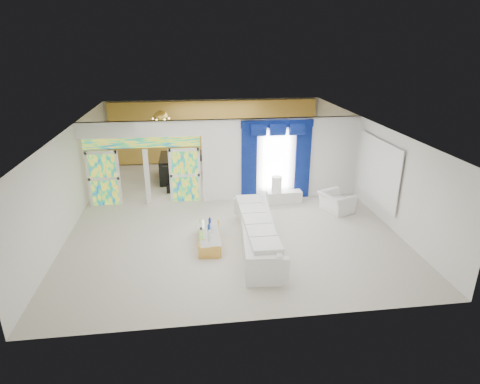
{
  "coord_description": "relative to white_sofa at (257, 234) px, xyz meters",
  "views": [
    {
      "loc": [
        -1.21,
        -12.88,
        5.6
      ],
      "look_at": [
        0.3,
        -1.2,
        1.1
      ],
      "focal_mm": 29.95,
      "sensor_mm": 36.0,
      "label": 1
    }
  ],
  "objects": [
    {
      "name": "console_table",
      "position": [
        1.55,
        3.2,
        -0.18
      ],
      "size": [
        1.27,
        0.43,
        0.42
      ],
      "primitive_type": "cube",
      "rotation": [
        0.0,
        0.0,
        0.02
      ],
      "color": "silver",
      "rests_on": "ground"
    },
    {
      "name": "armchair",
      "position": [
        3.15,
        2.16,
        -0.05
      ],
      "size": [
        1.24,
        1.31,
        0.68
      ],
      "primitive_type": "imported",
      "rotation": [
        0.0,
        0.0,
        1.94
      ],
      "color": "white",
      "rests_on": "ground"
    },
    {
      "name": "blue_drape_right",
      "position": [
        2.31,
        3.65,
        1.01
      ],
      "size": [
        0.55,
        0.1,
        2.8
      ],
      "primitive_type": "cube",
      "color": "#080343",
      "rests_on": "ground"
    },
    {
      "name": "decanters",
      "position": [
        -1.33,
        0.4,
        0.07
      ],
      "size": [
        0.19,
        0.94,
        0.23
      ],
      "color": "navy",
      "rests_on": "coffee_table"
    },
    {
      "name": "piano_bench",
      "position": [
        -2.32,
        4.79,
        -0.24
      ],
      "size": [
        0.89,
        0.35,
        0.3
      ],
      "primitive_type": "cube",
      "rotation": [
        0.0,
        0.0,
        0.0
      ],
      "color": "black",
      "rests_on": "ground"
    },
    {
      "name": "stained_panel_left",
      "position": [
        -4.87,
        3.78,
        0.61
      ],
      "size": [
        0.95,
        0.04,
        2.0
      ],
      "primitive_type": "cube",
      "color": "#994C3F",
      "rests_on": "ground"
    },
    {
      "name": "wall_mirror",
      "position": [
        4.35,
        1.78,
        1.16
      ],
      "size": [
        0.04,
        2.7,
        1.9
      ],
      "primitive_type": "cube",
      "color": "white",
      "rests_on": "ground"
    },
    {
      "name": "floor",
      "position": [
        -0.59,
        2.78,
        -0.39
      ],
      "size": [
        12.0,
        12.0,
        0.0
      ],
      "primitive_type": "plane",
      "color": "#B7AF9E",
      "rests_on": "ground"
    },
    {
      "name": "blue_pelmet",
      "position": [
        1.31,
        3.65,
        2.43
      ],
      "size": [
        2.6,
        0.12,
        0.25
      ],
      "primitive_type": "cube",
      "color": "#080343",
      "rests_on": "dividing_wall"
    },
    {
      "name": "table_lamp",
      "position": [
        1.25,
        3.2,
        0.32
      ],
      "size": [
        0.36,
        0.36,
        0.58
      ],
      "primitive_type": "cylinder",
      "color": "white",
      "rests_on": "console_table"
    },
    {
      "name": "dividing_wall",
      "position": [
        1.56,
        3.78,
        1.11
      ],
      "size": [
        5.7,
        0.18,
        3.0
      ],
      "primitive_type": "cube",
      "color": "white",
      "rests_on": "ground"
    },
    {
      "name": "dividing_header",
      "position": [
        -3.44,
        3.78,
        2.34
      ],
      "size": [
        4.3,
        0.18,
        0.55
      ],
      "primitive_type": "cube",
      "color": "white",
      "rests_on": "dividing_wall"
    },
    {
      "name": "coffee_table",
      "position": [
        -1.35,
        0.3,
        -0.2
      ],
      "size": [
        0.71,
        1.74,
        0.38
      ],
      "primitive_type": "cube",
      "rotation": [
        0.0,
        0.0,
        -0.09
      ],
      "color": "gold",
      "rests_on": "ground"
    },
    {
      "name": "chandelier",
      "position": [
        -2.89,
        6.18,
        2.26
      ],
      "size": [
        0.6,
        0.6,
        0.6
      ],
      "primitive_type": "sphere",
      "color": "gold",
      "rests_on": "ceiling"
    },
    {
      "name": "stained_transom",
      "position": [
        -3.44,
        3.78,
        1.86
      ],
      "size": [
        4.0,
        0.05,
        0.35
      ],
      "primitive_type": "cube",
      "color": "#994C3F",
      "rests_on": "dividing_header"
    },
    {
      "name": "tv_console",
      "position": [
        -5.19,
        5.15,
        -0.0
      ],
      "size": [
        0.54,
        0.49,
        0.78
      ],
      "primitive_type": "cube",
      "rotation": [
        0.0,
        0.0,
        -0.0
      ],
      "color": "tan",
      "rests_on": "ground"
    },
    {
      "name": "stained_panel_right",
      "position": [
        -2.02,
        3.78,
        0.61
      ],
      "size": [
        0.95,
        0.04,
        2.0
      ],
      "primitive_type": "cube",
      "color": "#994C3F",
      "rests_on": "ground"
    },
    {
      "name": "white_sofa",
      "position": [
        0.0,
        0.0,
        0.0
      ],
      "size": [
        1.23,
        4.15,
        0.78
      ],
      "primitive_type": "cube",
      "rotation": [
        0.0,
        0.0,
        -0.09
      ],
      "color": "white",
      "rests_on": "ground"
    },
    {
      "name": "gold_curtains",
      "position": [
        -0.59,
        8.68,
        1.11
      ],
      "size": [
        9.7,
        0.12,
        2.9
      ],
      "primitive_type": "cube",
      "color": "gold",
      "rests_on": "ground"
    },
    {
      "name": "blue_drape_left",
      "position": [
        0.31,
        3.65,
        1.01
      ],
      "size": [
        0.55,
        0.1,
        2.8
      ],
      "primitive_type": "cube",
      "color": "#080343",
      "rests_on": "ground"
    },
    {
      "name": "grand_piano",
      "position": [
        -2.32,
        6.39,
        0.11
      ],
      "size": [
        1.51,
        1.98,
        1.0
      ],
      "primitive_type": "cube",
      "rotation": [
        0.0,
        0.0,
        0.0
      ],
      "color": "black",
      "rests_on": "ground"
    },
    {
      "name": "window_pane",
      "position": [
        1.31,
        3.68,
        1.06
      ],
      "size": [
        1.0,
        0.02,
        2.3
      ],
      "primitive_type": "cube",
      "color": "white",
      "rests_on": "dividing_wall"
    }
  ]
}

